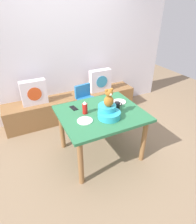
{
  "coord_description": "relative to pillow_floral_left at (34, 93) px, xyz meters",
  "views": [
    {
      "loc": [
        -1.04,
        -2.03,
        2.09
      ],
      "look_at": [
        0.0,
        0.1,
        0.69
      ],
      "focal_mm": 30.66,
      "sensor_mm": 36.0,
      "label": 1
    }
  ],
  "objects": [
    {
      "name": "highchair",
      "position": [
        0.82,
        -0.42,
        -0.16
      ],
      "size": [
        0.37,
        0.49,
        0.79
      ],
      "color": "#2672B2",
      "rests_on": "ground_plane"
    },
    {
      "name": "dining_table",
      "position": [
        0.71,
        -1.22,
        -0.05
      ],
      "size": [
        1.14,
        0.97,
        0.74
      ],
      "color": "#2D7247",
      "rests_on": "ground_plane"
    },
    {
      "name": "dinner_plate_far",
      "position": [
        0.42,
        -1.32,
        0.07
      ],
      "size": [
        0.2,
        0.2,
        0.01
      ],
      "primitive_type": "cylinder",
      "color": "white",
      "rests_on": "dining_table"
    },
    {
      "name": "dinner_plate_near",
      "position": [
        1.09,
        -1.07,
        0.07
      ],
      "size": [
        0.2,
        0.2,
        0.01
      ],
      "primitive_type": "cylinder",
      "color": "white",
      "rests_on": "dining_table"
    },
    {
      "name": "cell_phone",
      "position": [
        0.4,
        -0.94,
        0.06
      ],
      "size": [
        0.09,
        0.15,
        0.01
      ],
      "primitive_type": "cube",
      "rotation": [
        0.0,
        0.0,
        0.16
      ],
      "color": "black",
      "rests_on": "dining_table"
    },
    {
      "name": "back_wall",
      "position": [
        0.71,
        0.29,
        0.62
      ],
      "size": [
        4.4,
        0.1,
        2.6
      ],
      "primitive_type": "cube",
      "color": "silver",
      "rests_on": "ground_plane"
    },
    {
      "name": "coffee_mug",
      "position": [
        0.96,
        -1.22,
        0.11
      ],
      "size": [
        0.12,
        0.08,
        0.09
      ],
      "color": "black",
      "rests_on": "dining_table"
    },
    {
      "name": "window_bench",
      "position": [
        0.71,
        0.02,
        -0.45
      ],
      "size": [
        2.6,
        0.44,
        0.46
      ],
      "primitive_type": "cube",
      "color": "olive",
      "rests_on": "ground_plane"
    },
    {
      "name": "ketchup_bottle",
      "position": [
        0.5,
        -1.14,
        0.15
      ],
      "size": [
        0.07,
        0.07,
        0.18
      ],
      "color": "red",
      "rests_on": "dining_table"
    },
    {
      "name": "teddy_bear",
      "position": [
        0.74,
        -1.37,
        0.34
      ],
      "size": [
        0.13,
        0.12,
        0.25
      ],
      "color": "#A46624",
      "rests_on": "infant_seat_teal"
    },
    {
      "name": "infant_seat_teal",
      "position": [
        0.74,
        -1.37,
        0.13
      ],
      "size": [
        0.3,
        0.33,
        0.16
      ],
      "color": "#2EAAC3",
      "rests_on": "dining_table"
    },
    {
      "name": "pillow_floral_right",
      "position": [
        1.31,
        0.0,
        0.0
      ],
      "size": [
        0.44,
        0.15,
        0.44
      ],
      "color": "silver",
      "rests_on": "window_bench"
    },
    {
      "name": "ground_plane",
      "position": [
        0.71,
        -1.22,
        -0.68
      ],
      "size": [
        8.0,
        8.0,
        0.0
      ],
      "primitive_type": "plane",
      "color": "#8C7256"
    },
    {
      "name": "pillow_floral_left",
      "position": [
        0.0,
        0.0,
        0.0
      ],
      "size": [
        0.44,
        0.15,
        0.44
      ],
      "color": "silver",
      "rests_on": "window_bench"
    }
  ]
}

